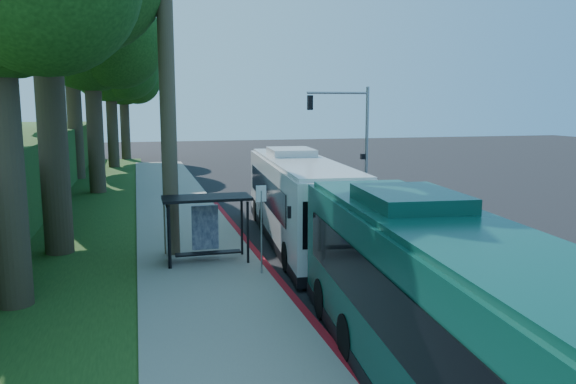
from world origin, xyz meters
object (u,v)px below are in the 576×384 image
object	(u,v)px
bus_shelter	(200,216)
pickup	(345,201)
teal_bus	(447,312)
white_bus	(299,198)

from	to	relation	value
bus_shelter	pickup	bearing A→B (deg)	41.58
teal_bus	pickup	world-z (taller)	teal_bus
bus_shelter	pickup	xyz separation A→B (m)	(8.63, 7.65, -1.12)
teal_bus	pickup	xyz separation A→B (m)	(5.16, 18.97, -1.25)
bus_shelter	pickup	size ratio (longest dim) A/B	0.64
bus_shelter	teal_bus	distance (m)	11.84
bus_shelter	white_bus	bearing A→B (deg)	27.26
pickup	bus_shelter	bearing A→B (deg)	-123.00
bus_shelter	teal_bus	bearing A→B (deg)	-72.97
white_bus	pickup	xyz separation A→B (m)	(4.11, 5.33, -1.21)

